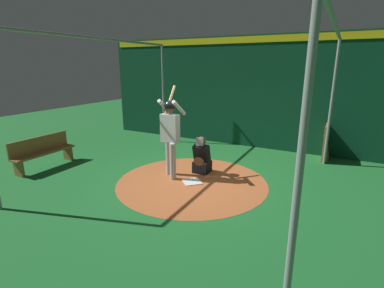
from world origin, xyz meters
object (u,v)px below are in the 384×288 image
Objects in this scene: home_plate at (192,182)px; catcher at (202,159)px; bat_rack at (326,142)px; bench at (43,152)px; batter at (170,131)px.

catcher is at bearing -174.06° from home_plate.
bat_rack is (-3.55, 2.66, 0.48)m from home_plate.
catcher is 3.98m from bat_rack.
bench is at bearing -67.83° from catcher.
bench is at bearing -72.94° from batter.
batter reaches higher than catcher.
bench is at bearing -76.59° from home_plate.
catcher is at bearing 135.37° from batter.
bat_rack reaches higher than catcher.
catcher is 0.57× the size of bench.
batter reaches higher than bat_rack.
home_plate is at bearing 103.41° from bench.
home_plate is at bearing 82.66° from batter.
catcher is at bearing -43.36° from bat_rack.
catcher is (-0.66, -0.07, 0.37)m from home_plate.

